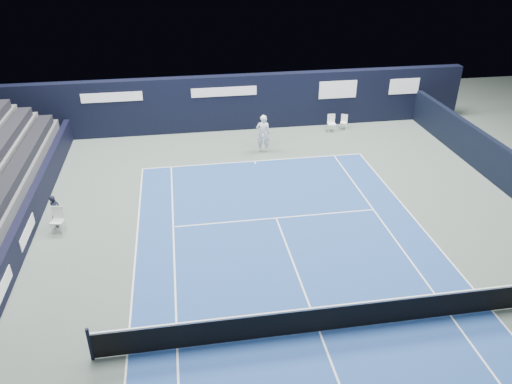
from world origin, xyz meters
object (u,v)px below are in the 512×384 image
Objects in this scene: folding_chair_back_a at (344,121)px; line_judge_chair at (58,218)px; tennis_net at (320,318)px; tennis_player at (263,133)px; folding_chair_back_b at (331,122)px.

line_judge_chair is (-14.21, -8.60, 0.11)m from folding_chair_back_a.
tennis_net is 6.49× the size of tennis_player.
folding_chair_back_b is 0.49× the size of tennis_player.
folding_chair_back_a is 0.86m from folding_chair_back_b.
folding_chair_back_b is 15.78m from line_judge_chair.
folding_chair_back_a is at bearing 25.35° from tennis_player.
folding_chair_back_a is at bearing 42.22° from line_judge_chair.
tennis_player is at bearing 45.26° from line_judge_chair.
tennis_net reaches higher than folding_chair_back_a.
folding_chair_back_b is 4.86m from tennis_player.
line_judge_chair is at bearing -145.13° from folding_chair_back_b.
tennis_net is (-5.77, -15.46, 0.04)m from folding_chair_back_a.
folding_chair_back_a is 0.06× the size of tennis_net.
tennis_player reaches higher than folding_chair_back_b.
tennis_net is at bearing -28.09° from line_judge_chair.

